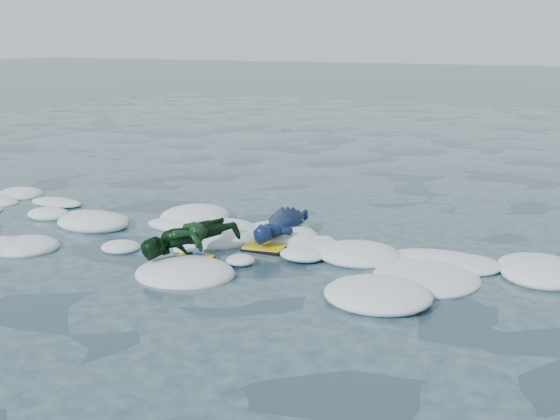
% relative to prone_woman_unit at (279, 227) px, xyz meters
% --- Properties ---
extents(ground, '(120.00, 120.00, 0.00)m').
position_rel_prone_woman_unit_xyz_m(ground, '(-0.35, -1.52, -0.19)').
color(ground, '#1C2B44').
rests_on(ground, ground).
extents(foam_band, '(12.00, 3.10, 0.30)m').
position_rel_prone_woman_unit_xyz_m(foam_band, '(-0.35, -0.48, -0.19)').
color(foam_band, white).
rests_on(foam_band, ground).
extents(prone_woman_unit, '(0.68, 1.49, 0.36)m').
position_rel_prone_woman_unit_xyz_m(prone_woman_unit, '(0.00, 0.00, 0.00)').
color(prone_woman_unit, black).
rests_on(prone_woman_unit, ground).
extents(prone_child_unit, '(1.04, 1.36, 0.48)m').
position_rel_prone_woman_unit_xyz_m(prone_child_unit, '(-0.52, -1.30, 0.06)').
color(prone_child_unit, black).
rests_on(prone_child_unit, ground).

